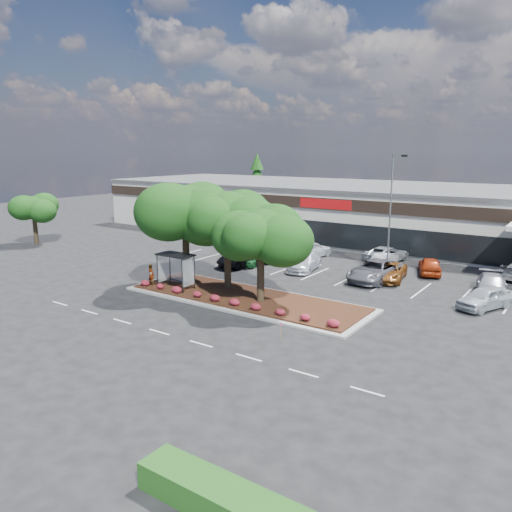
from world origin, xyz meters
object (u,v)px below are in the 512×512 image
Objects in this scene: survey_stake at (281,329)px; light_pole at (391,221)px; car_1 at (244,258)px; car_0 at (244,249)px.

light_pole is at bearing 92.15° from survey_stake.
car_1 is at bearing 132.50° from survey_stake.
car_0 is 4.27m from car_1.
light_pole is 14.69m from car_0.
light_pole reaches higher than car_1.
car_1 is (2.52, -3.45, -0.03)m from car_0.
car_1 is at bearing -53.01° from car_0.
survey_stake is 22.43m from car_0.
car_0 reaches higher than car_1.
light_pole is at bearing 8.28° from car_0.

